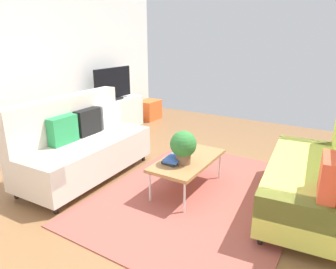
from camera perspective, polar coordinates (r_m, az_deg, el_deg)
ground_plane at (r=3.91m, az=2.42°, el=-10.63°), size 7.68×7.68×0.00m
wall_far at (r=5.39m, az=-24.93°, el=11.93°), size 6.40×0.12×2.90m
area_rug at (r=3.84m, az=5.93°, el=-11.12°), size 2.90×2.20×0.01m
couch_beige at (r=4.31m, az=-15.77°, el=-1.91°), size 1.93×0.92×1.10m
couch_green at (r=3.69m, az=26.10°, el=-6.79°), size 1.97×1.02×1.10m
coffee_table at (r=3.79m, az=3.73°, el=-4.96°), size 1.10×0.56×0.42m
tv_console at (r=6.35m, az=-10.08°, el=3.61°), size 1.40×0.44×0.64m
tv at (r=6.21m, az=-10.26°, el=9.24°), size 1.00×0.20×0.64m
storage_trunk at (r=7.14m, az=-3.60°, el=4.65°), size 0.52×0.40×0.44m
potted_plant at (r=3.58m, az=2.89°, el=-2.11°), size 0.32×0.32×0.40m
table_book_0 at (r=3.66m, az=1.00°, el=-5.09°), size 0.26×0.21×0.03m
table_book_1 at (r=3.65m, az=1.01°, el=-4.62°), size 0.26×0.20×0.04m
vase_0 at (r=5.88m, az=-14.41°, el=6.29°), size 0.10×0.10×0.18m
vase_1 at (r=5.99m, az=-13.31°, el=6.53°), size 0.11×0.11×0.17m
bottle_0 at (r=6.05m, az=-11.56°, el=7.03°), size 0.05×0.05×0.23m
bottle_1 at (r=6.13m, az=-10.87°, el=6.92°), size 0.04×0.04×0.16m
bottle_2 at (r=6.20m, az=-10.31°, el=7.00°), size 0.05×0.05×0.15m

